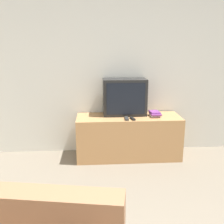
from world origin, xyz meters
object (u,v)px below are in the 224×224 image
at_px(tv_stand, 128,137).
at_px(remote_secondary, 133,119).
at_px(television, 125,97).
at_px(remote_on_stand, 127,118).
at_px(book_stack, 155,114).

distance_m(tv_stand, remote_secondary, 0.36).
bearing_deg(remote_secondary, tv_stand, 101.09).
bearing_deg(tv_stand, television, 114.09).
bearing_deg(remote_on_stand, book_stack, 17.33).
distance_m(tv_stand, television, 0.58).
relative_size(television, remote_on_stand, 3.69).
xyz_separation_m(tv_stand, book_stack, (0.38, -0.02, 0.34)).
bearing_deg(tv_stand, remote_on_stand, -107.92).
height_order(tv_stand, remote_on_stand, remote_on_stand).
xyz_separation_m(tv_stand, remote_on_stand, (-0.05, -0.15, 0.32)).
distance_m(remote_on_stand, remote_secondary, 0.08).
height_order(remote_on_stand, remote_secondary, same).
bearing_deg(book_stack, remote_on_stand, -162.67).
xyz_separation_m(television, book_stack, (0.42, -0.13, -0.23)).
height_order(television, remote_on_stand, television).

